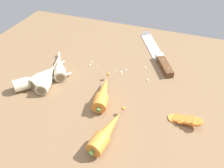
{
  "coord_description": "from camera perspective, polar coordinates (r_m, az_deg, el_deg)",
  "views": [
    {
      "loc": [
        20.55,
        -57.49,
        49.62
      ],
      "look_at": [
        0.0,
        -2.0,
        1.5
      ],
      "focal_mm": 37.86,
      "sensor_mm": 36.0,
      "label": 1
    }
  ],
  "objects": [
    {
      "name": "ground_plane",
      "position": [
        0.8,
        0.5,
        -1.1
      ],
      "size": [
        120.0,
        90.0,
        4.0
      ],
      "primitive_type": "cube",
      "color": "brown"
    },
    {
      "name": "chefs_knife",
      "position": [
        0.97,
        10.34,
        8.08
      ],
      "size": [
        19.66,
        32.05,
        4.18
      ],
      "color": "silver",
      "rests_on": "ground_plane"
    },
    {
      "name": "whole_carrot",
      "position": [
        0.72,
        -2.23,
        -2.26
      ],
      "size": [
        6.86,
        17.85,
        4.2
      ],
      "color": "orange",
      "rests_on": "ground_plane"
    },
    {
      "name": "whole_carrot_second",
      "position": [
        0.61,
        -1.38,
        -11.56
      ],
      "size": [
        6.07,
        17.75,
        4.2
      ],
      "color": "orange",
      "rests_on": "ground_plane"
    },
    {
      "name": "parsnip_front",
      "position": [
        0.81,
        -15.25,
        1.56
      ],
      "size": [
        7.79,
        21.06,
        4.0
      ],
      "color": "beige",
      "rests_on": "ground_plane"
    },
    {
      "name": "parsnip_mid_left",
      "position": [
        0.82,
        -16.36,
        1.86
      ],
      "size": [
        5.19,
        17.29,
        4.0
      ],
      "color": "beige",
      "rests_on": "ground_plane"
    },
    {
      "name": "parsnip_mid_right",
      "position": [
        0.85,
        -12.53,
        3.78
      ],
      "size": [
        11.27,
        16.07,
        4.0
      ],
      "color": "beige",
      "rests_on": "ground_plane"
    },
    {
      "name": "parsnip_back",
      "position": [
        0.81,
        -18.44,
        0.59
      ],
      "size": [
        14.65,
        15.35,
        4.0
      ],
      "color": "beige",
      "rests_on": "ground_plane"
    },
    {
      "name": "carrot_slice_stack",
      "position": [
        0.68,
        17.28,
        -8.25
      ],
      "size": [
        9.14,
        4.1,
        3.21
      ],
      "color": "orange",
      "rests_on": "ground_plane"
    },
    {
      "name": "mince_crumbs",
      "position": [
        0.85,
        2.34,
        3.5
      ],
      "size": [
        23.31,
        7.63,
        0.85
      ],
      "color": "silver",
      "rests_on": "ground_plane"
    }
  ]
}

